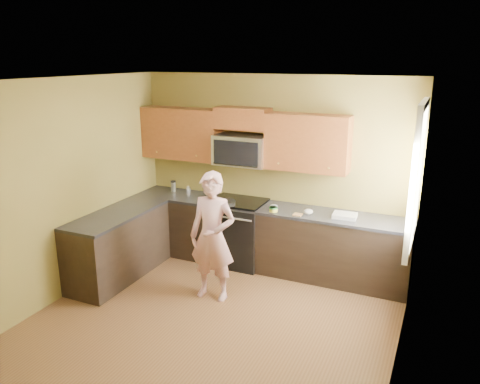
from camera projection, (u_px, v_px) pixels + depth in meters
The scene contains 25 objects.
floor at pixel (209, 324), 5.37m from camera, with size 4.00×4.00×0.00m, color brown.
ceiling at pixel (204, 81), 4.62m from camera, with size 4.00×4.00×0.00m, color white.
wall_back at pixel (273, 171), 6.75m from camera, with size 4.00×4.00×0.00m, color brown.
wall_front at pixel (70, 296), 3.24m from camera, with size 4.00×4.00×0.00m, color brown.
wall_left at pixel (62, 190), 5.78m from camera, with size 4.00×4.00×0.00m, color brown.
wall_right at pixel (406, 241), 4.21m from camera, with size 4.00×4.00×0.00m, color brown.
cabinet_back_run at pixel (264, 238), 6.74m from camera, with size 4.00×0.60×0.88m, color black.
cabinet_left_run at pixel (119, 246), 6.44m from camera, with size 0.60×1.60×0.88m, color black.
countertop_back at pixel (264, 207), 6.60m from camera, with size 4.00×0.62×0.04m, color black.
countertop_left at pixel (117, 214), 6.31m from camera, with size 0.62×1.60×0.04m, color black.
stove at pixel (238, 232), 6.86m from camera, with size 0.76×0.65×0.95m, color black, non-canonical shape.
microwave at pixel (242, 165), 6.70m from camera, with size 0.76×0.40×0.42m, color silver, non-canonical shape.
upper_cab_left at pixel (182, 158), 7.12m from camera, with size 1.22×0.33×0.75m, color brown, non-canonical shape.
upper_cab_right at pixel (306, 170), 6.37m from camera, with size 1.12×0.33×0.75m, color brown, non-canonical shape.
upper_cab_over_mw at pixel (243, 118), 6.55m from camera, with size 0.76×0.33×0.30m, color brown.
window at pixel (417, 177), 5.19m from camera, with size 0.06×1.06×1.66m, color white, non-canonical shape.
woman at pixel (213, 237), 5.77m from camera, with size 0.59×0.39×1.62m, color #CF6770.
frying_pan at pixel (225, 205), 6.54m from camera, with size 0.28×0.49×0.06m, color black, non-canonical shape.
butter_tub at pixel (273, 212), 6.35m from camera, with size 0.11×0.11×0.08m, color gold, non-canonical shape.
toast_slice at pixel (298, 215), 6.21m from camera, with size 0.11×0.11×0.01m, color #B27F47.
napkin_a at pixel (274, 207), 6.45m from camera, with size 0.11×0.12×0.06m, color silver.
napkin_b at pixel (308, 212), 6.25m from camera, with size 0.12×0.13×0.07m, color silver.
dish_towel at pixel (345, 216), 6.12m from camera, with size 0.30×0.24×0.05m, color silver.
travel_mug at pixel (174, 191), 7.30m from camera, with size 0.08×0.08×0.17m, color silver, non-canonical shape.
glass_b at pixel (188, 191), 7.11m from camera, with size 0.07×0.07×0.12m, color silver.
Camera 1 is at (2.25, -4.19, 2.93)m, focal length 35.40 mm.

